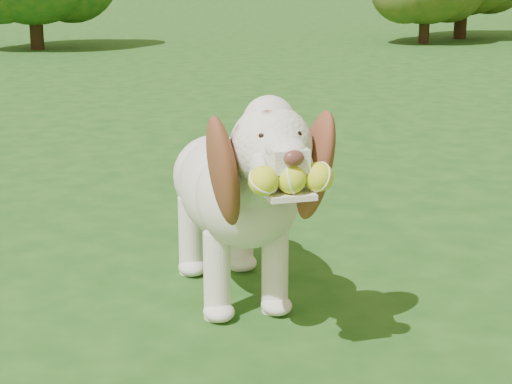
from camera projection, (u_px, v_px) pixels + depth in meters
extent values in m
plane|color=#184413|center=(124.00, 253.00, 3.75)|extent=(80.00, 80.00, 0.00)
ellipsoid|color=silver|center=(229.00, 189.00, 3.23)|extent=(0.44, 0.75, 0.38)
ellipsoid|color=silver|center=(248.00, 196.00, 2.97)|extent=(0.40, 0.40, 0.37)
ellipsoid|color=silver|center=(214.00, 176.00, 3.46)|extent=(0.37, 0.37, 0.33)
cylinder|color=silver|center=(259.00, 179.00, 2.81)|extent=(0.22, 0.31, 0.29)
sphere|color=silver|center=(271.00, 146.00, 2.64)|extent=(0.28, 0.28, 0.26)
sphere|color=silver|center=(269.00, 122.00, 2.64)|extent=(0.18, 0.18, 0.17)
cube|color=silver|center=(285.00, 158.00, 2.51)|extent=(0.12, 0.16, 0.07)
ellipsoid|color=#592D28|center=(294.00, 158.00, 2.43)|extent=(0.07, 0.05, 0.05)
cube|color=silver|center=(287.00, 193.00, 2.52)|extent=(0.16, 0.18, 0.02)
ellipsoid|color=brown|center=(223.00, 172.00, 2.63)|extent=(0.16, 0.26, 0.40)
ellipsoid|color=brown|center=(315.00, 166.00, 2.71)|extent=(0.16, 0.24, 0.40)
cylinder|color=silver|center=(206.00, 158.00, 3.59)|extent=(0.08, 0.19, 0.14)
cylinder|color=silver|center=(217.00, 275.00, 3.03)|extent=(0.11, 0.11, 0.32)
cylinder|color=silver|center=(275.00, 270.00, 3.09)|extent=(0.11, 0.11, 0.32)
cylinder|color=silver|center=(190.00, 235.00, 3.47)|extent=(0.11, 0.11, 0.32)
cylinder|color=silver|center=(242.00, 231.00, 3.53)|extent=(0.11, 0.11, 0.32)
sphere|color=gold|center=(263.00, 181.00, 2.45)|extent=(0.10, 0.10, 0.09)
sphere|color=gold|center=(291.00, 179.00, 2.47)|extent=(0.10, 0.10, 0.09)
sphere|color=gold|center=(319.00, 177.00, 2.49)|extent=(0.10, 0.10, 0.09)
cylinder|color=#382314|center=(424.00, 26.00, 12.97)|extent=(0.16, 0.16, 0.52)
cylinder|color=#382314|center=(461.00, 18.00, 13.71)|extent=(0.20, 0.20, 0.65)
cylinder|color=#382314|center=(36.00, 28.00, 12.10)|extent=(0.19, 0.19, 0.61)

